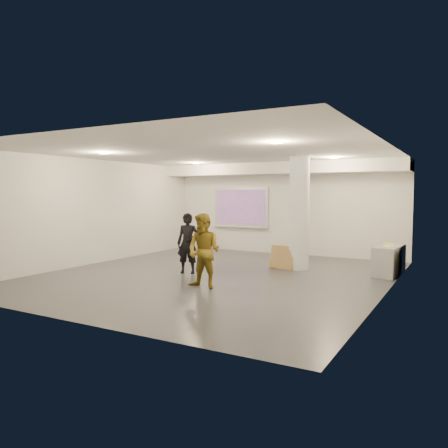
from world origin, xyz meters
The scene contains 20 objects.
floor centered at (0.00, 0.00, 0.00)m, with size 8.00×9.00×0.01m, color #36393E.
ceiling centered at (0.00, 0.00, 3.00)m, with size 8.00×9.00×0.01m, color silver.
wall_back centered at (0.00, 4.50, 1.50)m, with size 8.00×0.01×3.00m, color silver.
wall_front centered at (0.00, -4.50, 1.50)m, with size 8.00×0.01×3.00m, color silver.
wall_left centered at (-4.00, 0.00, 1.50)m, with size 0.01×9.00×3.00m, color silver.
wall_right centered at (4.00, 0.00, 1.50)m, with size 0.01×9.00×3.00m, color silver.
soffit_band centered at (0.00, 3.95, 2.82)m, with size 8.00×1.10×0.36m, color white.
downlight_nw centered at (-2.20, 2.50, 2.98)m, with size 0.22×0.22×0.02m, color #FFF486.
downlight_ne centered at (2.20, 2.50, 2.98)m, with size 0.22×0.22×0.02m, color #FFF486.
downlight_sw centered at (-2.20, -1.50, 2.98)m, with size 0.22×0.22×0.02m, color #FFF486.
downlight_se centered at (2.20, -1.50, 2.98)m, with size 0.22×0.22×0.02m, color #FFF486.
column centered at (1.50, 1.80, 1.50)m, with size 0.52×0.52×3.00m, color white.
projection_screen centered at (-1.60, 4.45, 1.53)m, with size 2.10×0.13×1.42m.
credenza centered at (3.72, 2.12, 0.36)m, with size 0.52×1.25×0.73m, color #96999C.
papers_stack centered at (3.74, 2.00, 0.74)m, with size 0.23×0.30×0.02m, color white.
postit_pad centered at (3.67, 2.30, 0.74)m, with size 0.23×0.31×0.03m, color yellow.
cardboard_back centered at (1.01, 1.70, 0.31)m, with size 0.57×0.05×0.63m, color #9F7944.
cardboard_front centered at (1.19, 1.59, 0.26)m, with size 0.48×0.05×0.53m, color #9F7944.
woman centered at (-0.77, -0.10, 0.76)m, with size 0.56×0.37×1.53m, color black.
man centered at (0.51, -1.38, 0.80)m, with size 0.78×0.61×1.60m, color olive.
Camera 1 is at (5.39, -9.22, 2.02)m, focal length 35.00 mm.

